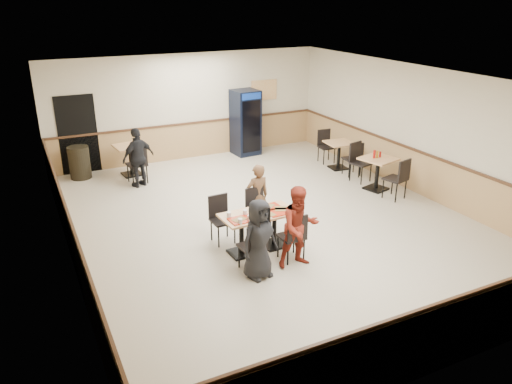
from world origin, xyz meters
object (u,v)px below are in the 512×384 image
trash_bin (80,162)px  main_table (258,226)px  diner_woman_left (259,239)px  side_table_far (339,151)px  diner_woman_right (299,227)px  diner_man_opposite (257,197)px  pepsi_cooler (246,123)px  lone_diner (138,158)px  back_table (131,155)px  side_table_near (378,169)px

trash_bin → main_table: bearing=-66.6°
diner_woman_left → side_table_far: bearing=29.0°
main_table → diner_woman_right: diner_woman_right is taller
diner_woman_left → diner_man_opposite: diner_woman_left is taller
diner_woman_right → pepsi_cooler: pepsi_cooler is taller
diner_man_opposite → diner_woman_right: bearing=88.0°
lone_diner → back_table: 0.95m
lone_diner → trash_bin: size_ratio=1.76×
diner_woman_right → back_table: size_ratio=1.78×
lone_diner → diner_man_opposite: bearing=94.5°
side_table_near → trash_bin: (-6.44, 4.07, -0.11)m
main_table → side_table_near: bearing=18.3°
pepsi_cooler → diner_man_opposite: bearing=-116.4°
side_table_near → back_table: size_ratio=1.10×
diner_woman_right → lone_diner: (-1.55, 5.15, 0.00)m
diner_man_opposite → back_table: bearing=-71.2°
lone_diner → trash_bin: bearing=-65.4°
trash_bin → diner_man_opposite: bearing=-59.0°
side_table_near → side_table_far: bearing=87.4°
pepsi_cooler → trash_bin: 4.83m
diner_woman_right → back_table: bearing=108.7°
side_table_near → pepsi_cooler: 4.45m
diner_woman_left → back_table: size_ratio=1.68×
diner_woman_right → diner_woman_left: bearing=-173.2°
main_table → trash_bin: bearing=111.0°
lone_diner → pepsi_cooler: bearing=-179.6°
side_table_near → pepsi_cooler: bearing=111.7°
diner_woman_right → diner_man_opposite: (0.03, 1.70, -0.06)m
trash_bin → pepsi_cooler: bearing=0.5°
pepsi_cooler → back_table: bearing=-177.7°
diner_woman_left → pepsi_cooler: bearing=53.3°
back_table → trash_bin: 1.31m
diner_woman_right → side_table_far: size_ratio=1.96×
lone_diner → side_table_far: lone_diner is taller
lone_diner → pepsi_cooler: (3.54, 1.32, 0.21)m
side_table_far → back_table: (-5.26, 1.99, 0.04)m
lone_diner → side_table_far: size_ratio=1.96×
main_table → diner_man_opposite: (0.41, 0.87, 0.19)m
diner_woman_left → side_table_far: size_ratio=1.85×
diner_woman_left → trash_bin: size_ratio=1.66×
side_table_far → back_table: bearing=159.3°
main_table → diner_man_opposite: size_ratio=1.04×
lone_diner → back_table: (0.00, 0.92, -0.20)m
diner_woman_left → side_table_far: diner_woman_left is taller
lone_diner → side_table_near: size_ratio=1.62×
diner_man_opposite → side_table_near: 3.66m
diner_woman_right → lone_diner: 5.38m
main_table → back_table: (-1.17, 5.24, 0.04)m
back_table → pepsi_cooler: pepsi_cooler is taller
main_table → diner_woman_left: diner_woman_left is taller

